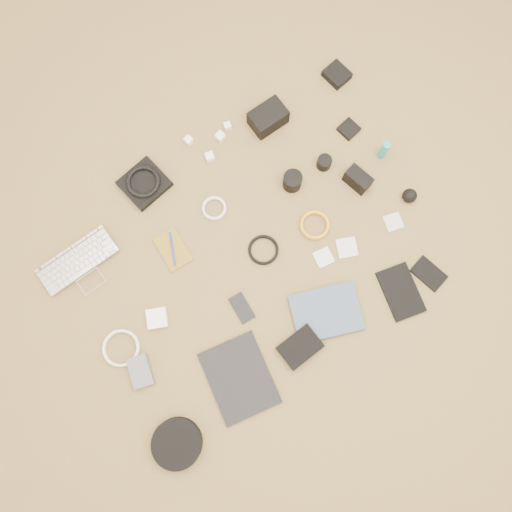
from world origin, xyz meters
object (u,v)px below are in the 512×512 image
dslr_camera (268,118)px  tablet (239,378)px  phone (242,308)px  paperback (333,337)px  laptop (84,270)px  headphone_case (177,443)px

dslr_camera → tablet: bearing=-131.6°
dslr_camera → tablet: 1.01m
phone → paperback: bearing=-48.4°
laptop → paperback: 0.96m
laptop → phone: (0.42, -0.45, -0.01)m
phone → paperback: paperback is taller
dslr_camera → paperback: size_ratio=0.56×
tablet → paperback: bearing=-0.8°
phone → dslr_camera: bearing=52.0°
dslr_camera → tablet: size_ratio=0.50×
laptop → paperback: size_ratio=1.21×
paperback → dslr_camera: bearing=2.1°
tablet → phone: bearing=64.7°
tablet → headphone_case: 0.31m
paperback → headphone_case: bearing=110.1°
phone → paperback: size_ratio=0.44×
phone → headphone_case: headphone_case is taller
laptop → dslr_camera: size_ratio=2.15×
dslr_camera → headphone_case: bearing=-140.3°
tablet → paperback: 0.37m
phone → headphone_case: (-0.45, -0.27, 0.02)m
tablet → headphone_case: headphone_case is taller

